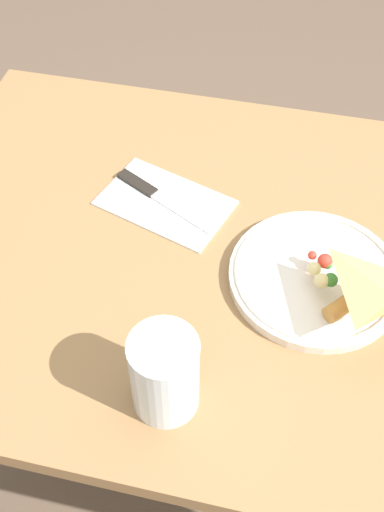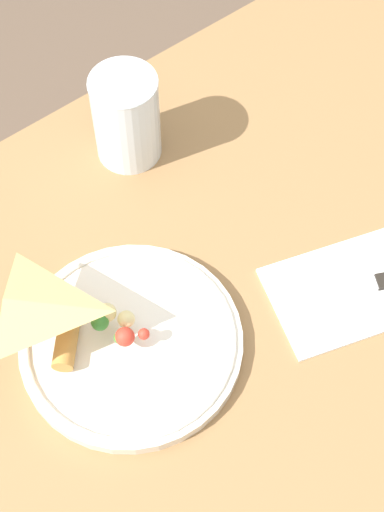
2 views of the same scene
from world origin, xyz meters
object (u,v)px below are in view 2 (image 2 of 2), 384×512
Objects in this scene: dining_table at (202,359)px; milk_glass at (127,121)px; napkin_folded at (356,288)px; butter_knife at (365,284)px; plate_pizza at (128,340)px.

dining_table is 0.32m from milk_glass.
dining_table is at bearing 72.79° from milk_glass.
milk_glass is 0.35m from napkin_folded.
napkin_folded reaches higher than dining_table.
milk_glass reaches higher than butter_knife.
butter_knife reaches higher than dining_table.
dining_table is 4.48× the size of plate_pizza.
butter_knife reaches higher than napkin_folded.
napkin_folded is at bearing 154.33° from dining_table.
dining_table is 0.16m from plate_pizza.
plate_pizza is 1.08× the size of napkin_folded.
dining_table is at bearing -25.67° from napkin_folded.
dining_table is 5.99× the size of butter_knife.
plate_pizza is 0.29m from milk_glass.
milk_glass is (-0.08, -0.25, 0.17)m from dining_table.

